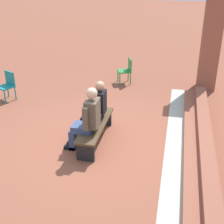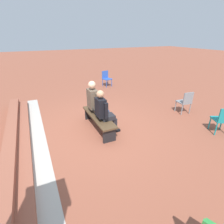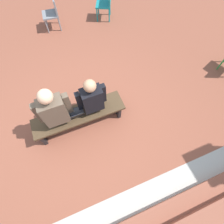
{
  "view_description": "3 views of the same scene",
  "coord_description": "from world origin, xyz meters",
  "px_view_note": "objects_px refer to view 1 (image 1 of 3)",
  "views": [
    {
      "loc": [
        5.95,
        1.58,
        3.69
      ],
      "look_at": [
        -0.42,
        0.2,
        0.56
      ],
      "focal_mm": 50.0,
      "sensor_mm": 36.0,
      "label": 1
    },
    {
      "loc": [
        -4.48,
        1.58,
        2.72
      ],
      "look_at": [
        -0.29,
        -0.4,
        0.64
      ],
      "focal_mm": 28.0,
      "sensor_mm": 36.0,
      "label": 2
    },
    {
      "loc": [
        -0.0,
        1.58,
        3.44
      ],
      "look_at": [
        -0.52,
        0.3,
        0.82
      ],
      "focal_mm": 28.0,
      "sensor_mm": 36.0,
      "label": 3
    }
  ],
  "objects_px": {
    "person_adult": "(87,118)",
    "plastic_chair_foreground": "(127,69)",
    "person_student": "(96,107)",
    "laptop": "(95,122)",
    "bench": "(95,127)",
    "plastic_chair_near_bench_left": "(7,84)"
  },
  "relations": [
    {
      "from": "bench",
      "to": "person_adult",
      "type": "relative_size",
      "value": 1.25
    },
    {
      "from": "person_adult",
      "to": "plastic_chair_foreground",
      "type": "distance_m",
      "value": 4.29
    },
    {
      "from": "bench",
      "to": "person_adult",
      "type": "height_order",
      "value": "person_adult"
    },
    {
      "from": "person_student",
      "to": "plastic_chair_foreground",
      "type": "relative_size",
      "value": 1.6
    },
    {
      "from": "plastic_chair_near_bench_left",
      "to": "bench",
      "type": "bearing_deg",
      "value": 60.38
    },
    {
      "from": "bench",
      "to": "person_student",
      "type": "relative_size",
      "value": 1.34
    },
    {
      "from": "bench",
      "to": "person_student",
      "type": "xyz_separation_m",
      "value": [
        -0.31,
        -0.07,
        0.36
      ]
    },
    {
      "from": "bench",
      "to": "person_student",
      "type": "bearing_deg",
      "value": -167.73
    },
    {
      "from": "person_student",
      "to": "plastic_chair_foreground",
      "type": "xyz_separation_m",
      "value": [
        -3.61,
        0.09,
        -0.24
      ]
    },
    {
      "from": "plastic_chair_near_bench_left",
      "to": "laptop",
      "type": "bearing_deg",
      "value": 59.88
    },
    {
      "from": "bench",
      "to": "plastic_chair_foreground",
      "type": "xyz_separation_m",
      "value": [
        -3.92,
        0.02,
        0.13
      ]
    },
    {
      "from": "bench",
      "to": "plastic_chair_foreground",
      "type": "relative_size",
      "value": 2.14
    },
    {
      "from": "laptop",
      "to": "plastic_chair_near_bench_left",
      "type": "distance_m",
      "value": 3.65
    },
    {
      "from": "plastic_chair_near_bench_left",
      "to": "plastic_chair_foreground",
      "type": "height_order",
      "value": "same"
    },
    {
      "from": "person_adult",
      "to": "bench",
      "type": "bearing_deg",
      "value": 168.49
    },
    {
      "from": "person_student",
      "to": "plastic_chair_foreground",
      "type": "height_order",
      "value": "person_student"
    },
    {
      "from": "person_adult",
      "to": "person_student",
      "type": "bearing_deg",
      "value": 179.5
    },
    {
      "from": "plastic_chair_near_bench_left",
      "to": "plastic_chair_foreground",
      "type": "xyz_separation_m",
      "value": [
        -2.13,
        3.17,
        0.0
      ]
    },
    {
      "from": "person_student",
      "to": "laptop",
      "type": "distance_m",
      "value": 0.42
    },
    {
      "from": "person_adult",
      "to": "plastic_chair_near_bench_left",
      "type": "bearing_deg",
      "value": -124.96
    },
    {
      "from": "laptop",
      "to": "person_adult",
      "type": "bearing_deg",
      "value": -15.07
    },
    {
      "from": "person_student",
      "to": "bench",
      "type": "bearing_deg",
      "value": 12.27
    }
  ]
}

